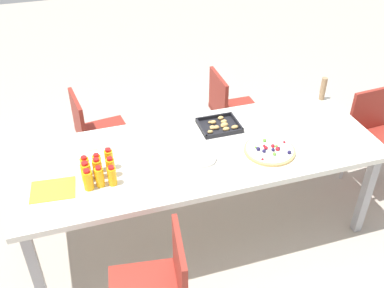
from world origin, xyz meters
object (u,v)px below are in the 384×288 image
(juice_bottle_7, at_px, (97,163))
(cardboard_tube, at_px, (323,89))
(chair_far_left, at_px, (95,131))
(juice_bottle_0, at_px, (88,180))
(chair_near_left, at_px, (159,285))
(chair_end, at_px, (376,132))
(juice_bottle_4, at_px, (97,169))
(chair_far_right, at_px, (230,108))
(juice_bottle_2, at_px, (112,176))
(juice_bottle_1, at_px, (100,177))
(napkin_stack, at_px, (97,143))
(snack_tray, at_px, (220,126))
(fruit_pizza, at_px, (270,150))
(juice_bottle_6, at_px, (85,166))
(plate_stack, at_px, (202,158))
(juice_bottle_8, at_px, (109,159))
(juice_bottle_3, at_px, (86,172))
(paper_folder, at_px, (53,190))
(juice_bottle_5, at_px, (111,167))

(juice_bottle_7, relative_size, cardboard_tube, 0.71)
(chair_far_left, xyz_separation_m, juice_bottle_0, (-0.13, -0.98, 0.31))
(juice_bottle_0, bearing_deg, chair_near_left, -67.12)
(chair_end, distance_m, juice_bottle_4, 2.25)
(chair_far_left, distance_m, chair_end, 2.26)
(chair_far_right, xyz_separation_m, juice_bottle_2, (-1.16, -0.99, 0.30))
(chair_far_right, relative_size, juice_bottle_1, 5.81)
(juice_bottle_7, bearing_deg, chair_far_right, 34.25)
(chair_far_right, relative_size, napkin_stack, 5.53)
(chair_far_right, height_order, snack_tray, chair_far_right)
(chair_near_left, distance_m, fruit_pizza, 1.15)
(chair_far_right, relative_size, juice_bottle_6, 6.32)
(chair_end, xyz_separation_m, plate_stack, (-1.55, -0.22, 0.25))
(juice_bottle_1, relative_size, juice_bottle_6, 1.09)
(chair_near_left, bearing_deg, juice_bottle_8, 16.26)
(chair_far_right, height_order, cardboard_tube, cardboard_tube)
(chair_end, relative_size, chair_far_right, 1.00)
(juice_bottle_0, distance_m, juice_bottle_6, 0.15)
(juice_bottle_3, height_order, juice_bottle_4, juice_bottle_4)
(juice_bottle_2, xyz_separation_m, fruit_pizza, (1.05, 0.02, -0.05))
(juice_bottle_2, bearing_deg, paper_folder, 171.70)
(juice_bottle_1, relative_size, juice_bottle_5, 1.02)
(chair_far_left, relative_size, juice_bottle_0, 5.89)
(juice_bottle_1, bearing_deg, plate_stack, 5.31)
(juice_bottle_4, bearing_deg, juice_bottle_6, 136.39)
(chair_end, distance_m, juice_bottle_1, 2.25)
(chair_near_left, distance_m, plate_stack, 0.87)
(chair_far_right, xyz_separation_m, snack_tray, (-0.33, -0.60, 0.25))
(juice_bottle_8, bearing_deg, juice_bottle_1, -118.43)
(plate_stack, bearing_deg, snack_tray, 52.33)
(fruit_pizza, bearing_deg, juice_bottle_5, 176.44)
(chair_far_right, bearing_deg, juice_bottle_0, -52.85)
(chair_end, bearing_deg, juice_bottle_5, 1.14)
(juice_bottle_5, relative_size, juice_bottle_7, 1.06)
(napkin_stack, bearing_deg, chair_far_left, 87.50)
(juice_bottle_5, height_order, cardboard_tube, cardboard_tube)
(juice_bottle_5, relative_size, juice_bottle_6, 1.06)
(juice_bottle_2, xyz_separation_m, napkin_stack, (-0.03, 0.45, -0.06))
(cardboard_tube, bearing_deg, napkin_stack, -177.47)
(juice_bottle_1, xyz_separation_m, juice_bottle_6, (-0.07, 0.14, -0.01))
(juice_bottle_8, height_order, cardboard_tube, cardboard_tube)
(chair_far_right, xyz_separation_m, juice_bottle_1, (-1.23, -0.98, 0.31))
(juice_bottle_2, distance_m, cardboard_tube, 1.82)
(juice_bottle_6, bearing_deg, chair_far_right, 32.79)
(juice_bottle_3, relative_size, fruit_pizza, 0.41)
(juice_bottle_1, distance_m, juice_bottle_5, 0.11)
(fruit_pizza, bearing_deg, plate_stack, 173.37)
(chair_far_right, xyz_separation_m, juice_bottle_0, (-1.30, -0.98, 0.31))
(juice_bottle_4, relative_size, snack_tray, 0.53)
(juice_bottle_3, height_order, juice_bottle_8, juice_bottle_8)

